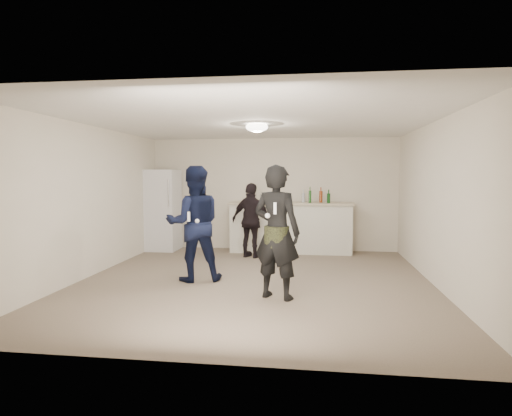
# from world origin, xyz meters

# --- Properties ---
(floor) EXTENTS (6.00, 6.00, 0.00)m
(floor) POSITION_xyz_m (0.00, 0.00, 0.00)
(floor) COLOR #6B5B4C
(floor) RESTS_ON ground
(ceiling) EXTENTS (6.00, 6.00, 0.00)m
(ceiling) POSITION_xyz_m (0.00, 0.00, 2.50)
(ceiling) COLOR silver
(ceiling) RESTS_ON wall_back
(wall_back) EXTENTS (6.00, 0.00, 6.00)m
(wall_back) POSITION_xyz_m (0.00, 3.00, 1.25)
(wall_back) COLOR beige
(wall_back) RESTS_ON floor
(wall_front) EXTENTS (6.00, 0.00, 6.00)m
(wall_front) POSITION_xyz_m (0.00, -3.00, 1.25)
(wall_front) COLOR beige
(wall_front) RESTS_ON floor
(wall_left) EXTENTS (0.00, 6.00, 6.00)m
(wall_left) POSITION_xyz_m (-2.75, 0.00, 1.25)
(wall_left) COLOR beige
(wall_left) RESTS_ON floor
(wall_right) EXTENTS (0.00, 6.00, 6.00)m
(wall_right) POSITION_xyz_m (2.75, 0.00, 1.25)
(wall_right) COLOR beige
(wall_right) RESTS_ON floor
(counter) EXTENTS (2.60, 0.56, 1.05)m
(counter) POSITION_xyz_m (0.43, 2.67, 0.53)
(counter) COLOR silver
(counter) RESTS_ON floor
(counter_top) EXTENTS (2.68, 0.64, 0.04)m
(counter_top) POSITION_xyz_m (0.43, 2.67, 1.07)
(counter_top) COLOR beige
(counter_top) RESTS_ON counter
(fridge) EXTENTS (0.70, 0.70, 1.80)m
(fridge) POSITION_xyz_m (-2.45, 2.60, 0.90)
(fridge) COLOR silver
(fridge) RESTS_ON floor
(fridge_handle) EXTENTS (0.02, 0.02, 0.60)m
(fridge_handle) POSITION_xyz_m (-2.17, 2.23, 1.30)
(fridge_handle) COLOR silver
(fridge_handle) RESTS_ON fridge
(ceiling_dome) EXTENTS (0.36, 0.36, 0.16)m
(ceiling_dome) POSITION_xyz_m (0.00, 0.30, 2.45)
(ceiling_dome) COLOR white
(ceiling_dome) RESTS_ON ceiling
(shaker) EXTENTS (0.08, 0.08, 0.17)m
(shaker) POSITION_xyz_m (-0.20, 2.64, 1.18)
(shaker) COLOR #BABBBF
(shaker) RESTS_ON counter_top
(man) EXTENTS (1.06, 0.94, 1.82)m
(man) POSITION_xyz_m (-0.96, -0.06, 0.91)
(man) COLOR #0E163A
(man) RESTS_ON floor
(woman) EXTENTS (0.77, 0.64, 1.81)m
(woman) POSITION_xyz_m (0.43, -0.87, 0.91)
(woman) COLOR black
(woman) RESTS_ON floor
(camo_shorts) EXTENTS (0.34, 0.34, 0.28)m
(camo_shorts) POSITION_xyz_m (0.43, -0.87, 0.85)
(camo_shorts) COLOR #30391A
(camo_shorts) RESTS_ON woman
(spectator) EXTENTS (0.97, 0.66, 1.52)m
(spectator) POSITION_xyz_m (-0.33, 1.97, 0.76)
(spectator) COLOR black
(spectator) RESTS_ON floor
(remote_man) EXTENTS (0.04, 0.04, 0.15)m
(remote_man) POSITION_xyz_m (-0.96, -0.34, 1.05)
(remote_man) COLOR white
(remote_man) RESTS_ON man
(nunchuk_man) EXTENTS (0.07, 0.07, 0.07)m
(nunchuk_man) POSITION_xyz_m (-0.84, -0.31, 0.98)
(nunchuk_man) COLOR silver
(nunchuk_man) RESTS_ON man
(remote_woman) EXTENTS (0.04, 0.04, 0.15)m
(remote_woman) POSITION_xyz_m (0.43, -1.12, 1.25)
(remote_woman) COLOR silver
(remote_woman) RESTS_ON woman
(nunchuk_woman) EXTENTS (0.07, 0.07, 0.07)m
(nunchuk_woman) POSITION_xyz_m (0.33, -1.09, 1.15)
(nunchuk_woman) COLOR white
(nunchuk_woman) RESTS_ON woman
(bottle_cluster) EXTENTS (1.17, 0.35, 0.26)m
(bottle_cluster) POSITION_xyz_m (0.80, 2.67, 1.20)
(bottle_cluster) COLOR #875C13
(bottle_cluster) RESTS_ON counter_top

